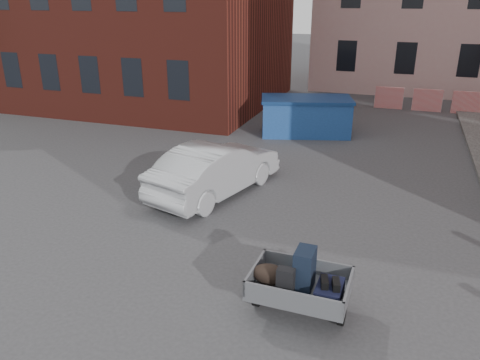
% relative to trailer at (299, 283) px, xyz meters
% --- Properties ---
extents(ground, '(120.00, 120.00, 0.00)m').
position_rel_trailer_xyz_m(ground, '(-1.92, 1.63, -0.61)').
color(ground, '#38383A').
rests_on(ground, ground).
extents(far_building, '(6.00, 6.00, 8.00)m').
position_rel_trailer_xyz_m(far_building, '(-21.92, 23.63, 3.39)').
color(far_building, maroon).
rests_on(far_building, ground).
extents(barriers, '(4.70, 0.18, 1.00)m').
position_rel_trailer_xyz_m(barriers, '(2.28, 16.63, -0.11)').
color(barriers, red).
rests_on(barriers, ground).
extents(trailer, '(1.62, 1.82, 1.20)m').
position_rel_trailer_xyz_m(trailer, '(0.00, 0.00, 0.00)').
color(trailer, black).
rests_on(trailer, ground).
extents(dumpster, '(3.74, 2.63, 1.42)m').
position_rel_trailer_xyz_m(dumpster, '(-2.21, 10.89, 0.11)').
color(dumpster, '#214E9F').
rests_on(dumpster, ground).
extents(silver_car, '(2.56, 4.47, 1.39)m').
position_rel_trailer_xyz_m(silver_car, '(-3.26, 4.35, 0.09)').
color(silver_car, '#AEB1B5').
rests_on(silver_car, ground).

